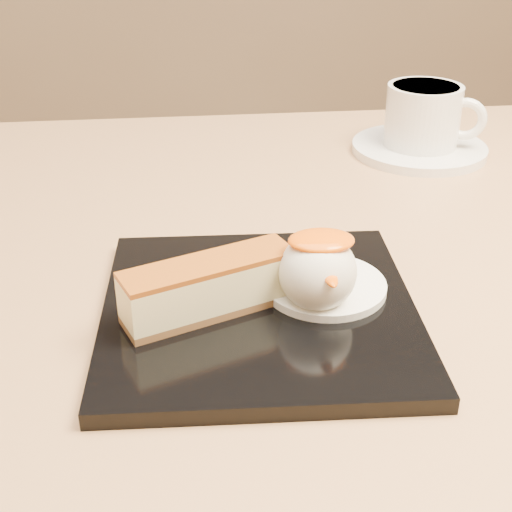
{
  "coord_description": "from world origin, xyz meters",
  "views": [
    {
      "loc": [
        -0.07,
        -0.5,
        1.0
      ],
      "look_at": [
        -0.02,
        -0.06,
        0.76
      ],
      "focal_mm": 50.0,
      "sensor_mm": 36.0,
      "label": 1
    }
  ],
  "objects": [
    {
      "name": "dessert_plate",
      "position": [
        -0.02,
        -0.08,
        0.73
      ],
      "size": [
        0.23,
        0.23,
        0.01
      ],
      "primitive_type": "cube",
      "rotation": [
        0.0,
        0.0,
        -0.05
      ],
      "color": "black",
      "rests_on": "table"
    },
    {
      "name": "ice_cream_scoop",
      "position": [
        0.02,
        -0.08,
        0.76
      ],
      "size": [
        0.05,
        0.05,
        0.05
      ],
      "primitive_type": "sphere",
      "color": "white",
      "rests_on": "cream_smear"
    },
    {
      "name": "mint_sprig",
      "position": [
        0.0,
        -0.04,
        0.74
      ],
      "size": [
        0.03,
        0.02,
        0.0
      ],
      "color": "green",
      "rests_on": "cream_smear"
    },
    {
      "name": "table",
      "position": [
        0.0,
        0.0,
        0.56
      ],
      "size": [
        0.8,
        0.8,
        0.72
      ],
      "color": "black",
      "rests_on": "ground"
    },
    {
      "name": "coffee_cup",
      "position": [
        0.2,
        0.24,
        0.76
      ],
      "size": [
        0.11,
        0.08,
        0.07
      ],
      "rotation": [
        0.0,
        0.0,
        -0.39
      ],
      "color": "white",
      "rests_on": "saucer"
    },
    {
      "name": "cream_smear",
      "position": [
        0.03,
        -0.06,
        0.73
      ],
      "size": [
        0.09,
        0.09,
        0.01
      ],
      "primitive_type": "cylinder",
      "color": "white",
      "rests_on": "dessert_plate"
    },
    {
      "name": "mango_sauce",
      "position": [
        0.03,
        -0.08,
        0.78
      ],
      "size": [
        0.05,
        0.03,
        0.01
      ],
      "primitive_type": "ellipsoid",
      "color": "#FF6108",
      "rests_on": "ice_cream_scoop"
    },
    {
      "name": "saucer",
      "position": [
        0.2,
        0.24,
        0.72
      ],
      "size": [
        0.15,
        0.15,
        0.01
      ],
      "primitive_type": "cylinder",
      "color": "white",
      "rests_on": "table"
    },
    {
      "name": "cheesecake",
      "position": [
        -0.05,
        -0.08,
        0.75
      ],
      "size": [
        0.12,
        0.08,
        0.04
      ],
      "rotation": [
        0.0,
        0.0,
        0.38
      ],
      "color": "brown",
      "rests_on": "dessert_plate"
    }
  ]
}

